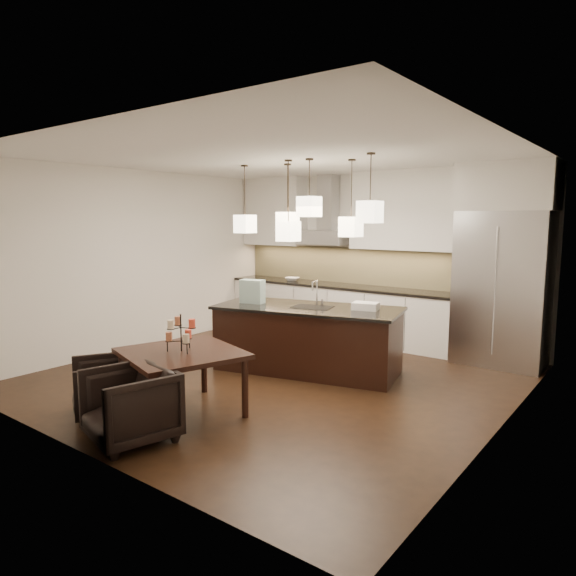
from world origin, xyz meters
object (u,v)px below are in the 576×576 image
Objects in this scene: armchair_right at (130,405)px; island_body at (308,340)px; refrigerator at (502,289)px; dining_table at (182,382)px; armchair_left at (106,387)px.

island_body is at bearing 104.27° from armchair_right.
dining_table is (-2.15, -3.96, -0.74)m from refrigerator.
armchair_left is (-0.60, -0.51, -0.03)m from dining_table.
dining_table is at bearing 70.41° from armchair_left.
refrigerator is 5.31m from armchair_left.
refrigerator is 2.82m from island_body.
dining_table is (-0.17, -2.06, -0.08)m from island_body.
refrigerator reaches higher than armchair_left.
armchair_left is at bearing -121.32° from dining_table.
dining_table is 1.49× the size of armchair_right.
island_body is (-1.98, -1.91, -0.65)m from refrigerator.
armchair_right is at bearing -112.99° from refrigerator.
island_body reaches higher than dining_table.
island_body is 3.18× the size of armchair_right.
refrigerator is at bearing 88.09° from armchair_left.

